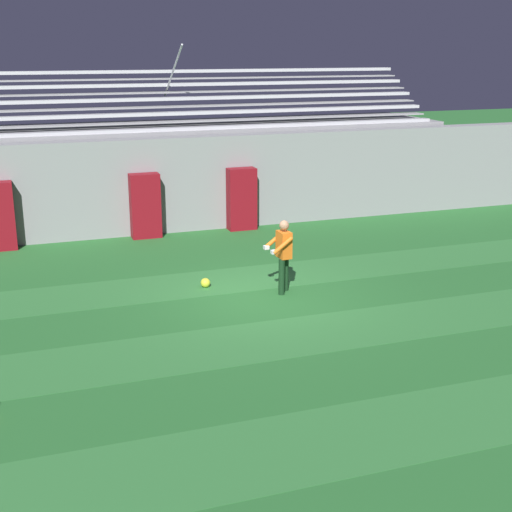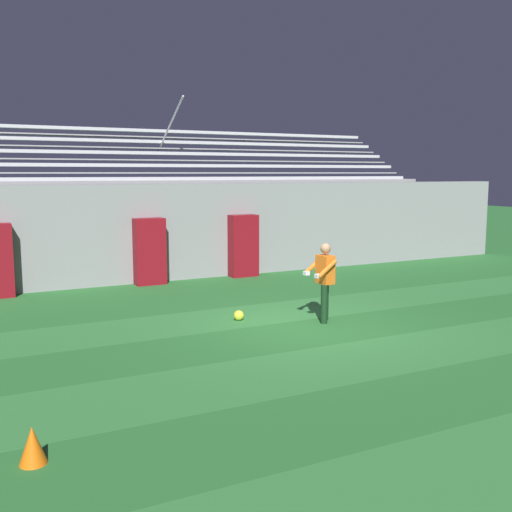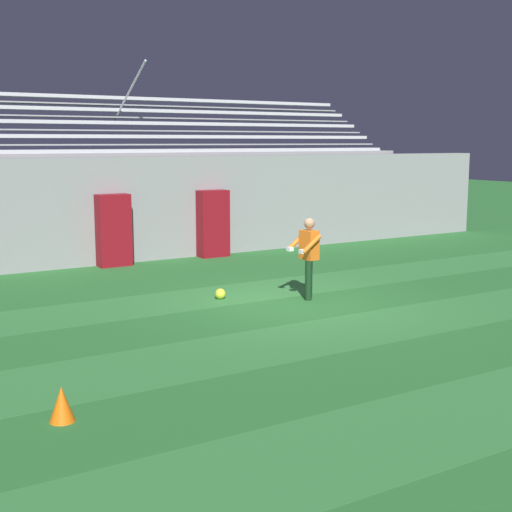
{
  "view_description": "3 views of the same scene",
  "coord_description": "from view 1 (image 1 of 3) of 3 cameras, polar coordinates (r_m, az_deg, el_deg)",
  "views": [
    {
      "loc": [
        -5.07,
        -14.05,
        5.33
      ],
      "look_at": [
        -0.01,
        0.42,
        0.82
      ],
      "focal_mm": 50.0,
      "sensor_mm": 36.0,
      "label": 1
    },
    {
      "loc": [
        -6.37,
        -10.22,
        3.12
      ],
      "look_at": [
        -1.09,
        0.11,
        1.51
      ],
      "focal_mm": 42.0,
      "sensor_mm": 36.0,
      "label": 2
    },
    {
      "loc": [
        -7.97,
        -11.53,
        3.2
      ],
      "look_at": [
        -0.29,
        0.84,
        0.86
      ],
      "focal_mm": 50.0,
      "sensor_mm": 36.0,
      "label": 3
    }
  ],
  "objects": [
    {
      "name": "back_wall",
      "position": [
        21.53,
        -5.34,
        5.79
      ],
      "size": [
        24.0,
        0.6,
        2.8
      ],
      "primitive_type": "cube",
      "color": "gray",
      "rests_on": "ground"
    },
    {
      "name": "turf_stripe_far",
      "position": [
        17.05,
        -0.97,
        -1.82
      ],
      "size": [
        28.0,
        1.83,
        0.01
      ],
      "primitive_type": "cube",
      "color": "#337A38",
      "rests_on": "ground"
    },
    {
      "name": "goalkeeper",
      "position": [
        15.84,
        2.19,
        0.34
      ],
      "size": [
        0.58,
        0.6,
        1.67
      ],
      "color": "#143319",
      "rests_on": "ground"
    },
    {
      "name": "soccer_ball",
      "position": [
        16.46,
        -4.07,
        -2.15
      ],
      "size": [
        0.22,
        0.22,
        0.22
      ],
      "primitive_type": "sphere",
      "color": "yellow",
      "rests_on": "ground"
    },
    {
      "name": "padding_pillar_gate_right",
      "position": [
        21.49,
        -1.15,
        4.58
      ],
      "size": [
        0.85,
        0.44,
        1.87
      ],
      "primitive_type": "cube",
      "color": "maroon",
      "rests_on": "ground"
    },
    {
      "name": "turf_stripe_mid",
      "position": [
        13.83,
        3.84,
        -6.3
      ],
      "size": [
        28.0,
        1.83,
        0.01
      ],
      "primitive_type": "cube",
      "color": "#337A38",
      "rests_on": "ground"
    },
    {
      "name": "ground_plane",
      "position": [
        15.86,
        0.55,
        -3.26
      ],
      "size": [
        80.0,
        80.0,
        0.0
      ],
      "primitive_type": "plane",
      "color": "#286B2D"
    },
    {
      "name": "padding_pillar_gate_left",
      "position": [
        20.79,
        -8.85,
        3.98
      ],
      "size": [
        0.85,
        0.44,
        1.87
      ],
      "primitive_type": "cube",
      "color": "maroon",
      "rests_on": "ground"
    },
    {
      "name": "turf_stripe_near",
      "position": [
        10.9,
        11.59,
        -13.24
      ],
      "size": [
        28.0,
        1.83,
        0.01
      ],
      "primitive_type": "cube",
      "color": "#337A38",
      "rests_on": "ground"
    },
    {
      "name": "bleacher_stand",
      "position": [
        23.76,
        -6.74,
        7.01
      ],
      "size": [
        18.0,
        4.05,
        5.43
      ],
      "color": "gray",
      "rests_on": "ground"
    }
  ]
}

